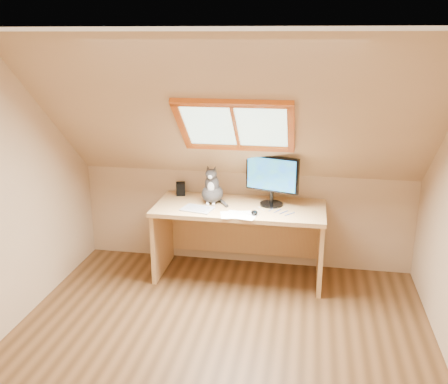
# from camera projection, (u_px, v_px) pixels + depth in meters

# --- Properties ---
(ground) EXTENTS (3.50, 3.50, 0.00)m
(ground) POSITION_uv_depth(u_px,v_px,m) (214.00, 357.00, 3.85)
(ground) COLOR brown
(ground) RESTS_ON ground
(room_shell) EXTENTS (3.52, 3.52, 2.41)m
(room_shell) POSITION_uv_depth(u_px,v_px,m) (210.00, 183.00, 3.33)
(room_shell) COLOR tan
(room_shell) RESTS_ON ground
(desk) EXTENTS (1.68, 0.73, 0.76)m
(desk) POSITION_uv_depth(u_px,v_px,m) (240.00, 225.00, 5.05)
(desk) COLOR tan
(desk) RESTS_ON ground
(monitor) EXTENTS (0.53, 0.23, 0.50)m
(monitor) POSITION_uv_depth(u_px,v_px,m) (272.00, 177.00, 4.86)
(monitor) COLOR black
(monitor) RESTS_ON desk
(cat) EXTENTS (0.22, 0.26, 0.40)m
(cat) POSITION_uv_depth(u_px,v_px,m) (212.00, 189.00, 4.98)
(cat) COLOR #3E3937
(cat) RESTS_ON desk
(desk_speaker) EXTENTS (0.11, 0.11, 0.13)m
(desk_speaker) POSITION_uv_depth(u_px,v_px,m) (181.00, 189.00, 5.24)
(desk_speaker) COLOR black
(desk_speaker) RESTS_ON desk
(graphics_tablet) EXTENTS (0.33, 0.27, 0.01)m
(graphics_tablet) POSITION_uv_depth(u_px,v_px,m) (198.00, 209.00, 4.82)
(graphics_tablet) COLOR #B2B2B7
(graphics_tablet) RESTS_ON desk
(mouse) EXTENTS (0.08, 0.12, 0.03)m
(mouse) POSITION_uv_depth(u_px,v_px,m) (254.00, 213.00, 4.68)
(mouse) COLOR black
(mouse) RESTS_ON desk
(papers) EXTENTS (0.33, 0.27, 0.00)m
(papers) POSITION_uv_depth(u_px,v_px,m) (233.00, 215.00, 4.68)
(papers) COLOR white
(papers) RESTS_ON desk
(cables) EXTENTS (0.51, 0.26, 0.01)m
(cables) POSITION_uv_depth(u_px,v_px,m) (271.00, 212.00, 4.75)
(cables) COLOR silver
(cables) RESTS_ON desk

